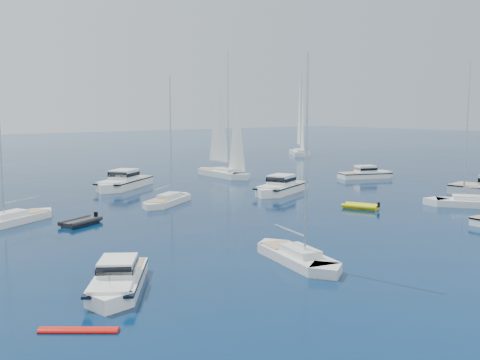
{
  "coord_description": "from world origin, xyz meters",
  "views": [
    {
      "loc": [
        -29.96,
        -15.45,
        9.23
      ],
      "look_at": [
        4.65,
        27.6,
        2.2
      ],
      "focal_mm": 41.61,
      "sensor_mm": 36.0,
      "label": 1
    }
  ],
  "objects": [
    {
      "name": "kayak_orange",
      "position": [
        -21.27,
        6.14,
        0.0
      ],
      "size": [
        2.94,
        2.53,
        0.3
      ],
      "primitive_type": null,
      "rotation": [
        0.0,
        0.0,
        0.89
      ],
      "color": "red",
      "rests_on": "ground"
    },
    {
      "name": "sailboat_centre",
      "position": [
        -1.71,
        31.07,
        0.0
      ],
      "size": [
        8.63,
        6.56,
        12.86
      ],
      "primitive_type": null,
      "rotation": [
        0.0,
        0.0,
        5.27
      ],
      "color": "silver",
      "rests_on": "ground"
    },
    {
      "name": "motor_cruiser_left",
      "position": [
        -17.52,
        10.07,
        0.0
      ],
      "size": [
        6.48,
        7.79,
        2.06
      ],
      "primitive_type": null,
      "rotation": [
        0.0,
        0.0,
        2.53
      ],
      "color": "white",
      "rests_on": "ground"
    },
    {
      "name": "sailboat_mid_l",
      "position": [
        -16.46,
        30.97,
        0.0
      ],
      "size": [
        9.08,
        6.23,
        13.25
      ],
      "primitive_type": null,
      "rotation": [
        0.0,
        0.0,
        2.05
      ],
      "color": "white",
      "rests_on": "ground"
    },
    {
      "name": "tender_grey_far",
      "position": [
        -12.4,
        26.93,
        0.0
      ],
      "size": [
        4.08,
        3.26,
        0.95
      ],
      "primitive_type": null,
      "rotation": [
        0.0,
        0.0,
        1.99
      ],
      "color": "black",
      "rests_on": "ground"
    },
    {
      "name": "sailboat_mid_r",
      "position": [
        20.34,
        11.35,
        0.0
      ],
      "size": [
        7.72,
        9.43,
        14.36
      ],
      "primitive_type": null,
      "rotation": [
        0.0,
        0.0,
        0.62
      ],
      "color": "white",
      "rests_on": "ground"
    },
    {
      "name": "motor_cruiser_distant",
      "position": [
        0.01,
        43.84,
        0.0
      ],
      "size": [
        10.56,
        8.77,
        2.79
      ],
      "primitive_type": null,
      "rotation": [
        0.0,
        0.0,
        2.18
      ],
      "color": "white",
      "rests_on": "ground"
    },
    {
      "name": "ground",
      "position": [
        0.0,
        0.0,
        0.0
      ],
      "size": [
        400.0,
        400.0,
        0.0
      ],
      "primitive_type": "plane",
      "color": "navy",
      "rests_on": "ground"
    },
    {
      "name": "motor_cruiser_centre",
      "position": [
        11.78,
        29.31,
        0.0
      ],
      "size": [
        10.26,
        6.53,
        2.59
      ],
      "primitive_type": null,
      "rotation": [
        0.0,
        0.0,
        1.96
      ],
      "color": "white",
      "rests_on": "ground"
    },
    {
      "name": "motor_cruiser_far_r",
      "position": [
        30.11,
        31.95,
        0.0
      ],
      "size": [
        8.65,
        5.62,
        2.18
      ],
      "primitive_type": null,
      "rotation": [
        0.0,
        0.0,
        4.31
      ],
      "color": "white",
      "rests_on": "ground"
    },
    {
      "name": "sailboat_fore",
      "position": [
        -6.59,
        8.06,
        0.0
      ],
      "size": [
        4.3,
        9.09,
        12.94
      ],
      "primitive_type": null,
      "rotation": [
        0.0,
        0.0,
        2.9
      ],
      "color": "silver",
      "rests_on": "ground"
    },
    {
      "name": "sailboat_sails_far",
      "position": [
        50.75,
        65.45,
        0.0
      ],
      "size": [
        9.68,
        11.66,
        17.83
      ],
      "primitive_type": null,
      "rotation": [
        0.0,
        0.0,
        2.51
      ],
      "color": "silver",
      "rests_on": "ground"
    },
    {
      "name": "sailboat_sails_r",
      "position": [
        16.2,
        45.68,
        0.0
      ],
      "size": [
        3.72,
        12.14,
        17.64
      ],
      "primitive_type": null,
      "rotation": [
        0.0,
        0.0,
        3.09
      ],
      "color": "silver",
      "rests_on": "ground"
    },
    {
      "name": "tender_yellow",
      "position": [
        10.93,
        17.39,
        0.0
      ],
      "size": [
        3.01,
        3.85,
        0.95
      ],
      "primitive_type": null,
      "rotation": [
        0.0,
        0.0,
        0.38
      ],
      "color": "yellow",
      "rests_on": "ground"
    }
  ]
}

